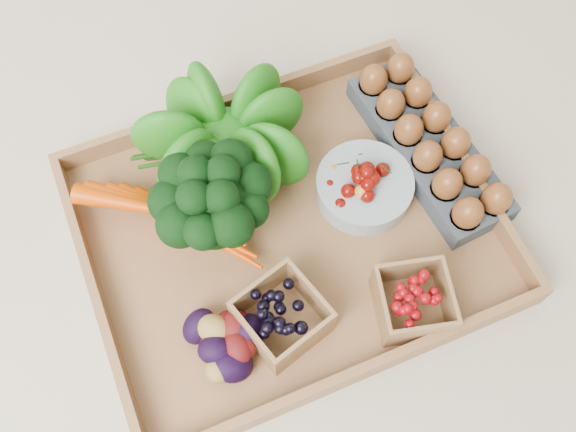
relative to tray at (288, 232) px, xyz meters
name	(u,v)px	position (x,y,z in m)	size (l,w,h in m)	color
ground	(288,234)	(0.00, 0.00, -0.01)	(4.00, 4.00, 0.00)	beige
tray	(288,232)	(0.00, 0.00, 0.00)	(0.55, 0.45, 0.01)	olive
carrots	(182,220)	(-0.13, 0.06, 0.03)	(0.20, 0.14, 0.05)	#D74000
lettuce	(222,132)	(-0.04, 0.14, 0.09)	(0.16, 0.16, 0.16)	#125B0E
broccoli	(215,215)	(-0.09, 0.03, 0.07)	(0.15, 0.15, 0.12)	black
cherry_bowl	(364,187)	(0.12, 0.01, 0.03)	(0.14, 0.14, 0.04)	#8C9EA5
egg_carton	(428,148)	(0.24, 0.04, 0.02)	(0.10, 0.30, 0.03)	#373E47
potatoes	(226,338)	(-0.13, -0.12, 0.04)	(0.12, 0.12, 0.07)	#430A0B
punnet_blackberry	(282,317)	(-0.06, -0.12, 0.04)	(0.10, 0.10, 0.07)	black
punnet_raspberry	(413,302)	(0.10, -0.17, 0.04)	(0.09, 0.09, 0.06)	maroon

